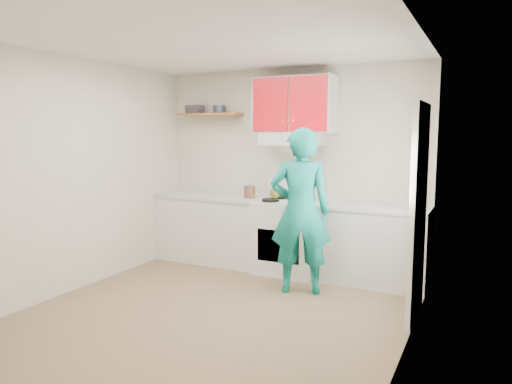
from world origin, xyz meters
The scene contains 21 objects.
floor centered at (0.00, 0.00, 0.00)m, with size 3.80×3.80×0.00m, color brown.
ceiling centered at (0.00, 0.00, 2.60)m, with size 3.60×3.80×0.04m, color white.
back_wall centered at (0.00, 1.90, 1.30)m, with size 3.60×0.04×2.60m, color beige.
front_wall centered at (0.00, -1.90, 1.30)m, with size 3.60×0.04×2.60m, color beige.
left_wall centered at (-1.80, 0.00, 1.30)m, with size 0.04×3.80×2.60m, color beige.
right_wall centered at (1.80, 0.00, 1.30)m, with size 0.04×3.80×2.60m, color beige.
door centered at (1.78, 0.70, 1.02)m, with size 0.05×0.85×2.05m, color white.
door_glass centered at (1.75, 0.70, 1.45)m, with size 0.01×0.55×0.95m, color white.
counter_left centered at (-1.04, 1.60, 0.45)m, with size 1.52×0.60×0.90m, color silver.
counter_right centered at (1.14, 1.60, 0.45)m, with size 1.32×0.60×0.90m, color silver.
stove centered at (0.10, 1.57, 0.46)m, with size 0.76×0.65×0.92m, color white.
range_hood centered at (0.10, 1.68, 1.70)m, with size 0.76×0.44×0.15m, color silver.
upper_cabinets centered at (0.10, 1.73, 2.12)m, with size 1.02×0.33×0.70m, color red.
shelf centered at (-1.15, 1.75, 2.02)m, with size 0.90×0.30×0.04m, color brown.
books centered at (-1.38, 1.72, 2.10)m, with size 0.22×0.16×0.12m, color #3D363D.
tin centered at (-1.02, 1.78, 2.09)m, with size 0.17×0.17×0.11m, color #333D4C.
kettle centered at (-0.11, 1.66, 1.00)m, with size 0.18×0.18×0.15m, color olive.
crock centered at (-0.46, 1.58, 0.99)m, with size 0.15×0.15×0.18m, color brown.
cutting_board centered at (0.83, 1.63, 0.91)m, with size 0.32×0.23×0.02m, color olive.
silicone_mat centered at (1.53, 1.61, 0.90)m, with size 0.27×0.22×0.01m, color red.
person centered at (0.51, 0.92, 0.92)m, with size 0.67×0.44×1.83m, color #0D7C70.
Camera 1 is at (2.35, -3.90, 1.78)m, focal length 33.22 mm.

